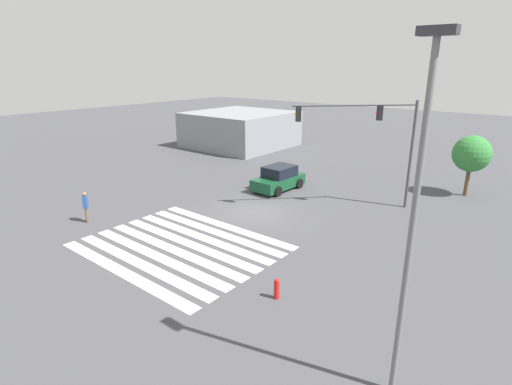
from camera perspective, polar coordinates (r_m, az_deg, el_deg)
ground_plane at (r=24.43m, az=0.00°, el=-2.90°), size 129.95×129.95×0.00m
crosswalk_markings at (r=20.45m, az=-10.77°, el=-7.52°), size 9.41×7.25×0.01m
traffic_signal_mast at (r=24.99m, az=16.95°, el=8.28°), size 5.40×5.40×6.65m
car_0 at (r=28.77m, az=3.25°, el=1.99°), size 2.29×4.18×1.72m
corner_building at (r=44.36m, az=-2.29°, el=9.03°), size 9.80×9.80×3.71m
pedestrian at (r=24.66m, az=-23.16°, el=-1.69°), size 0.41×0.41×1.80m
street_light_pole_a at (r=10.15m, az=21.81°, el=-1.39°), size 0.80×0.36×9.43m
tree_corner_a at (r=30.49m, az=28.44°, el=4.87°), size 2.45×2.45×4.17m
fire_hydrant at (r=15.81m, az=2.98°, el=-13.54°), size 0.22×0.22×0.86m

